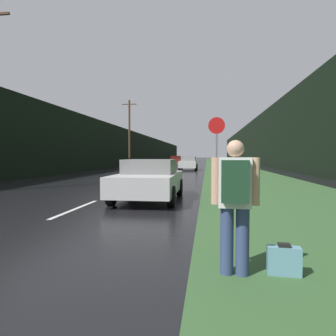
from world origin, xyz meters
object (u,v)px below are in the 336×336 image
car_passing_far (188,163)px  car_oncoming (176,160)px  stop_sign (216,146)px  hitchhiker_with_backpack (235,199)px  suitcase (284,261)px  car_passing_near (149,179)px

car_passing_far → car_oncoming: 20.87m
stop_sign → hitchhiker_with_backpack: (-0.04, -8.98, -0.94)m
hitchhiker_with_backpack → suitcase: (0.61, 0.10, -0.78)m
stop_sign → car_passing_near: bearing=-131.5°
suitcase → car_oncoming: car_oncoming is taller
car_passing_far → stop_sign: bearing=97.1°
car_passing_near → car_oncoming: (-3.48, 42.11, 0.06)m
suitcase → car_oncoming: (-6.39, 48.34, 0.57)m
suitcase → car_passing_near: car_passing_near is taller
stop_sign → car_oncoming: size_ratio=0.78×
suitcase → car_oncoming: 48.77m
car_passing_near → car_passing_far: (-0.00, 21.54, 0.04)m
stop_sign → car_passing_far: 19.07m
car_passing_near → car_passing_far: car_passing_far is taller
car_oncoming → stop_sign: bearing=-81.6°
hitchhiker_with_backpack → car_oncoming: size_ratio=0.42×
car_passing_far → car_oncoming: size_ratio=1.17×
hitchhiker_with_backpack → car_passing_near: size_ratio=0.40×
suitcase → car_oncoming: bearing=102.4°
stop_sign → car_passing_far: size_ratio=0.66×
car_oncoming → suitcase: bearing=-82.5°
suitcase → car_passing_far: size_ratio=0.09×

